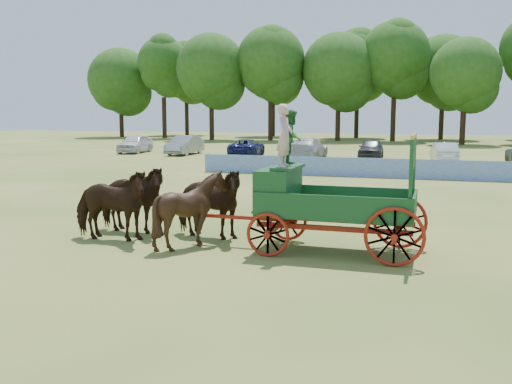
% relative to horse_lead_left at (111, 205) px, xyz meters
% --- Properties ---
extents(ground, '(160.00, 160.00, 0.00)m').
position_rel_horse_lead_left_xyz_m(ground, '(9.33, -0.30, -0.99)').
color(ground, '#A08D48').
rests_on(ground, ground).
extents(horse_lead_left, '(2.43, 1.27, 1.99)m').
position_rel_horse_lead_left_xyz_m(horse_lead_left, '(0.00, 0.00, 0.00)').
color(horse_lead_left, '#321C0E').
rests_on(horse_lead_left, ground).
extents(horse_lead_right, '(2.37, 1.12, 1.99)m').
position_rel_horse_lead_left_xyz_m(horse_lead_right, '(0.00, 1.10, 0.00)').
color(horse_lead_right, '#321C0E').
rests_on(horse_lead_right, ground).
extents(horse_wheel_left, '(2.15, 2.00, 1.99)m').
position_rel_horse_lead_left_xyz_m(horse_wheel_left, '(2.40, 0.00, 0.00)').
color(horse_wheel_left, '#321C0E').
rests_on(horse_wheel_left, ground).
extents(horse_wheel_right, '(2.51, 1.47, 1.99)m').
position_rel_horse_lead_left_xyz_m(horse_wheel_right, '(2.40, 1.10, 0.00)').
color(horse_wheel_right, '#321C0E').
rests_on(horse_wheel_right, ground).
extents(farm_dray, '(6.00, 2.00, 3.70)m').
position_rel_horse_lead_left_xyz_m(farm_dray, '(5.38, 0.57, 0.58)').
color(farm_dray, '#A42D10').
rests_on(farm_dray, ground).
extents(sponsor_banner, '(26.00, 0.08, 1.05)m').
position_rel_horse_lead_left_xyz_m(sponsor_banner, '(8.33, 17.70, -0.47)').
color(sponsor_banner, '#1D38A2').
rests_on(sponsor_banner, ground).
extents(parked_cars, '(54.86, 7.68, 1.62)m').
position_rel_horse_lead_left_xyz_m(parked_cars, '(10.80, 29.79, -0.23)').
color(parked_cars, silver).
rests_on(parked_cars, ground).
extents(treeline, '(90.48, 24.38, 15.26)m').
position_rel_horse_lead_left_xyz_m(treeline, '(3.75, 60.08, 8.48)').
color(treeline, '#382314').
rests_on(treeline, ground).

